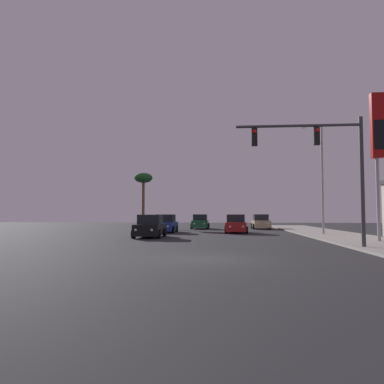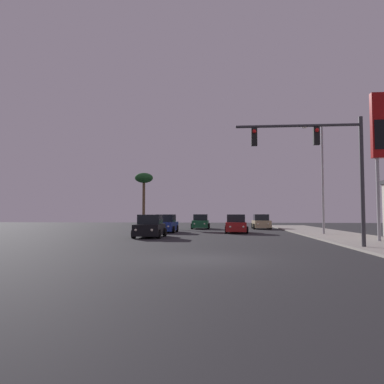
# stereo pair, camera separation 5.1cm
# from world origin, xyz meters

# --- Properties ---
(ground_plane) EXTENTS (120.00, 120.00, 0.00)m
(ground_plane) POSITION_xyz_m (0.00, 0.00, 0.00)
(ground_plane) COLOR #28282B
(sidewalk_right) EXTENTS (5.00, 60.00, 0.12)m
(sidewalk_right) POSITION_xyz_m (9.50, 10.00, 0.06)
(sidewalk_right) COLOR #9E998E
(sidewalk_right) RESTS_ON ground
(car_red) EXTENTS (2.04, 4.34, 1.68)m
(car_red) POSITION_xyz_m (1.82, 20.02, 0.76)
(car_red) COLOR maroon
(car_red) RESTS_ON ground
(car_tan) EXTENTS (2.04, 4.33, 1.68)m
(car_tan) POSITION_xyz_m (4.99, 29.33, 0.76)
(car_tan) COLOR tan
(car_tan) RESTS_ON ground
(car_blue) EXTENTS (2.04, 4.33, 1.68)m
(car_blue) POSITION_xyz_m (-4.73, 20.37, 0.76)
(car_blue) COLOR navy
(car_blue) RESTS_ON ground
(car_black) EXTENTS (2.04, 4.34, 1.68)m
(car_black) POSITION_xyz_m (-4.73, 12.93, 0.76)
(car_black) COLOR black
(car_black) RESTS_ON ground
(car_green) EXTENTS (2.04, 4.32, 1.68)m
(car_green) POSITION_xyz_m (-2.00, 29.22, 0.76)
(car_green) COLOR #195933
(car_green) RESTS_ON ground
(traffic_light_mast) EXTENTS (6.34, 0.36, 6.50)m
(traffic_light_mast) POSITION_xyz_m (5.85, 4.75, 4.67)
(traffic_light_mast) COLOR #38383D
(traffic_light_mast) RESTS_ON sidewalk_right
(street_lamp) EXTENTS (1.74, 0.24, 9.00)m
(street_lamp) POSITION_xyz_m (8.68, 16.85, 5.12)
(street_lamp) COLOR #99999E
(street_lamp) RESTS_ON sidewalk_right
(palm_tree_far) EXTENTS (2.40, 2.40, 7.15)m
(palm_tree_far) POSITION_xyz_m (-9.81, 34.00, 6.16)
(palm_tree_far) COLOR brown
(palm_tree_far) RESTS_ON ground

